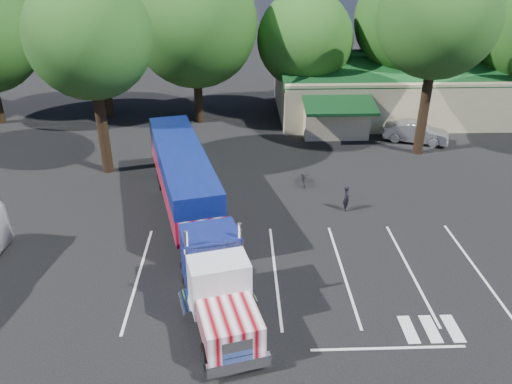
{
  "coord_description": "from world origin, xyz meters",
  "views": [
    {
      "loc": [
        -1.58,
        -25.17,
        13.98
      ],
      "look_at": [
        -0.75,
        -1.48,
        2.0
      ],
      "focal_mm": 35.0,
      "sensor_mm": 36.0,
      "label": 1
    }
  ],
  "objects_px": {
    "semi_truck": "(190,195)",
    "bicycle": "(304,178)",
    "woman": "(346,198)",
    "silver_sedan": "(416,132)"
  },
  "relations": [
    {
      "from": "bicycle",
      "to": "silver_sedan",
      "type": "relative_size",
      "value": 0.35
    },
    {
      "from": "woman",
      "to": "bicycle",
      "type": "xyz_separation_m",
      "value": [
        -2.02,
        3.5,
        -0.31
      ]
    },
    {
      "from": "semi_truck",
      "to": "woman",
      "type": "height_order",
      "value": "semi_truck"
    },
    {
      "from": "semi_truck",
      "to": "woman",
      "type": "relative_size",
      "value": 12.58
    },
    {
      "from": "semi_truck",
      "to": "bicycle",
      "type": "distance_m",
      "value": 8.96
    },
    {
      "from": "woman",
      "to": "bicycle",
      "type": "distance_m",
      "value": 4.05
    },
    {
      "from": "semi_truck",
      "to": "bicycle",
      "type": "bearing_deg",
      "value": 26.62
    },
    {
      "from": "semi_truck",
      "to": "silver_sedan",
      "type": "distance_m",
      "value": 20.74
    },
    {
      "from": "bicycle",
      "to": "silver_sedan",
      "type": "bearing_deg",
      "value": 37.64
    },
    {
      "from": "semi_truck",
      "to": "bicycle",
      "type": "xyz_separation_m",
      "value": [
        6.68,
        5.69,
        -1.81
      ]
    }
  ]
}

